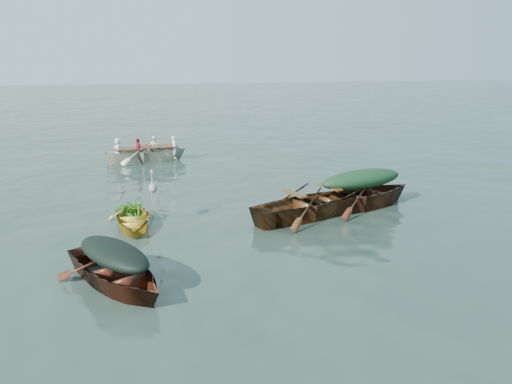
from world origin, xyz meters
TOP-DOWN VIEW (x-y plane):
  - ground at (0.00, 0.00)m, footprint 140.00×140.00m
  - yellow_dinghy at (-3.41, 0.94)m, footprint 1.34×2.85m
  - dark_covered_boat at (-3.70, -2.43)m, footprint 3.16×3.98m
  - green_tarp_boat at (2.82, 1.11)m, footprint 5.08×2.81m
  - open_wooden_boat at (1.21, 0.64)m, footprint 5.18×3.16m
  - rowed_boat at (-2.88, 9.04)m, footprint 4.69×2.01m
  - dark_tarp_cover at (-3.70, -2.43)m, footprint 1.74×2.19m
  - green_tarp_cover at (2.82, 1.11)m, footprint 2.79×1.55m
  - thwart_benches at (1.21, 0.64)m, footprint 2.64×1.73m
  - heron at (-2.86, 1.01)m, footprint 0.30×0.41m
  - dinghy_weeds at (-3.41, 1.49)m, footprint 0.74×0.93m
  - rowers at (-2.88, 9.04)m, footprint 3.32×1.67m
  - oars at (-2.88, 9.04)m, footprint 0.97×2.66m

SIDE VIEW (x-z plane):
  - ground at x=0.00m, z-range 0.00..0.00m
  - yellow_dinghy at x=-3.41m, z-range -0.37..0.37m
  - dark_covered_boat at x=-3.70m, z-range -0.48..0.48m
  - green_tarp_boat at x=2.82m, z-range -0.58..0.58m
  - open_wooden_boat at x=1.21m, z-range -0.60..0.60m
  - rowed_boat at x=-2.88m, z-range -0.55..0.55m
  - oars at x=-2.88m, z-range 0.55..0.61m
  - thwart_benches at x=1.21m, z-range 0.60..0.64m
  - dinghy_weeds at x=-3.41m, z-range 0.37..0.97m
  - dark_tarp_cover at x=-3.70m, z-range 0.48..0.88m
  - heron at x=-2.86m, z-range 0.37..1.29m
  - green_tarp_cover at x=2.82m, z-range 0.58..1.10m
  - rowers at x=-2.88m, z-range 0.55..1.31m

